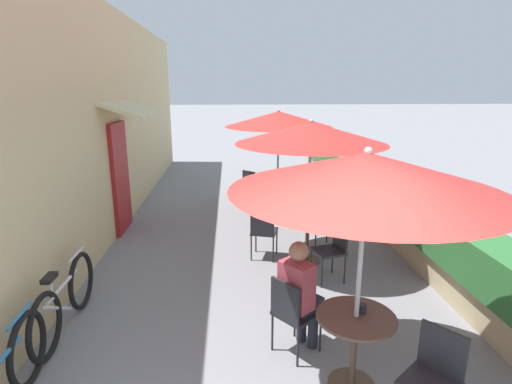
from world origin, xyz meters
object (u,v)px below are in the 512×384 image
at_px(bicycle_second, 65,300).
at_px(patio_umbrella_near, 367,172).
at_px(cafe_chair_mid_right, 327,219).
at_px(cafe_chair_near_right, 435,373).
at_px(cafe_chair_mid_left, 333,246).
at_px(cafe_chair_mid_back, 263,229).
at_px(cafe_chair_far_left, 252,185).
at_px(coffee_cup_near, 363,309).
at_px(patio_umbrella_far, 279,119).
at_px(cafe_chair_far_right, 305,195).
at_px(seated_patron_near_left, 300,292).
at_px(coffee_cup_mid, 302,217).
at_px(patio_table_far, 278,190).
at_px(patio_table_mid, 308,230).
at_px(patio_table_near, 355,337).
at_px(cafe_chair_near_left, 292,310).
at_px(patio_umbrella_mid, 311,133).

bearing_deg(bicycle_second, patio_umbrella_near, -19.36).
bearing_deg(cafe_chair_mid_right, cafe_chair_near_right, 45.11).
distance_m(cafe_chair_mid_left, cafe_chair_mid_back, 1.22).
height_order(cafe_chair_mid_back, cafe_chair_far_left, same).
relative_size(coffee_cup_near, bicycle_second, 0.05).
distance_m(patio_umbrella_near, cafe_chair_mid_right, 3.73).
relative_size(cafe_chair_mid_right, patio_umbrella_far, 0.38).
relative_size(cafe_chair_mid_left, cafe_chair_far_left, 1.00).
bearing_deg(patio_umbrella_far, cafe_chair_far_right, -39.69).
relative_size(patio_umbrella_near, bicycle_second, 1.33).
xyz_separation_m(seated_patron_near_left, cafe_chair_near_right, (0.92, -1.06, -0.17)).
xyz_separation_m(coffee_cup_mid, patio_table_far, (-0.05, 2.74, -0.27)).
height_order(patio_umbrella_near, patio_table_mid, patio_umbrella_near).
distance_m(patio_table_near, patio_table_far, 5.41).
bearing_deg(patio_umbrella_near, cafe_chair_mid_left, 80.80).
xyz_separation_m(patio_table_mid, coffee_cup_mid, (-0.12, -0.13, 0.27)).
bearing_deg(patio_table_mid, patio_umbrella_near, -92.04).
relative_size(cafe_chair_near_right, cafe_chair_mid_right, 1.00).
height_order(patio_table_near, patio_umbrella_far, patio_umbrella_far).
bearing_deg(coffee_cup_near, coffee_cup_mid, 92.03).
height_order(coffee_cup_near, cafe_chair_far_left, cafe_chair_far_left).
height_order(seated_patron_near_left, coffee_cup_near, seated_patron_near_left).
xyz_separation_m(seated_patron_near_left, cafe_chair_far_left, (-0.20, 5.30, -0.17)).
bearing_deg(coffee_cup_mid, cafe_chair_mid_back, 156.64).
bearing_deg(cafe_chair_far_right, patio_table_mid, 126.18).
height_order(patio_umbrella_near, coffee_cup_mid, patio_umbrella_near).
xyz_separation_m(coffee_cup_near, cafe_chair_far_left, (-0.69, 5.82, -0.27)).
height_order(cafe_chair_near_left, cafe_chair_near_right, same).
height_order(patio_table_near, cafe_chair_near_left, cafe_chair_near_left).
relative_size(cafe_chair_mid_back, patio_table_far, 1.17).
distance_m(cafe_chair_mid_right, bicycle_second, 4.23).
relative_size(coffee_cup_near, cafe_chair_mid_back, 0.10).
xyz_separation_m(patio_umbrella_mid, cafe_chair_far_left, (-0.72, 3.07, -1.55)).
distance_m(patio_umbrella_mid, cafe_chair_far_right, 2.69).
height_order(cafe_chair_near_left, patio_umbrella_far, patio_umbrella_far).
bearing_deg(patio_table_mid, patio_table_far, 93.78).
xyz_separation_m(patio_umbrella_near, cafe_chair_near_left, (-0.50, 0.50, -1.55)).
xyz_separation_m(cafe_chair_mid_left, patio_umbrella_far, (-0.42, 3.28, 1.55)).
bearing_deg(coffee_cup_near, cafe_chair_mid_back, 103.07).
distance_m(cafe_chair_mid_left, cafe_chair_mid_right, 1.22).
bearing_deg(coffee_cup_mid, cafe_chair_mid_left, -55.27).
height_order(patio_umbrella_mid, coffee_cup_mid, patio_umbrella_mid).
relative_size(cafe_chair_mid_left, cafe_chair_mid_back, 1.00).
bearing_deg(cafe_chair_far_left, patio_umbrella_near, -38.08).
bearing_deg(patio_table_far, patio_table_near, -89.22).
distance_m(coffee_cup_near, coffee_cup_mid, 2.63).
xyz_separation_m(cafe_chair_near_right, cafe_chair_mid_left, (-0.16, 2.63, 0.00)).
bearing_deg(seated_patron_near_left, patio_table_near, -2.88).
bearing_deg(cafe_chair_near_right, coffee_cup_near, -0.32).
distance_m(cafe_chair_near_right, cafe_chair_far_left, 6.46).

